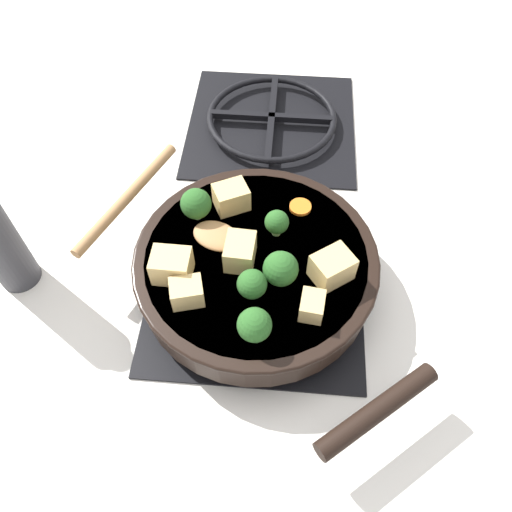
# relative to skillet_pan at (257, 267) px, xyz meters

# --- Properties ---
(ground_plane) EXTENTS (2.40, 2.40, 0.00)m
(ground_plane) POSITION_rel_skillet_pan_xyz_m (-0.00, 0.00, -0.06)
(ground_plane) COLOR white
(front_burner_grate) EXTENTS (0.31, 0.31, 0.03)m
(front_burner_grate) POSITION_rel_skillet_pan_xyz_m (-0.00, 0.00, -0.04)
(front_burner_grate) COLOR black
(front_burner_grate) RESTS_ON ground_plane
(rear_burner_grate) EXTENTS (0.31, 0.31, 0.03)m
(rear_burner_grate) POSITION_rel_skillet_pan_xyz_m (-0.00, 0.36, -0.04)
(rear_burner_grate) COLOR black
(rear_burner_grate) RESTS_ON ground_plane
(skillet_pan) EXTENTS (0.39, 0.42, 0.05)m
(skillet_pan) POSITION_rel_skillet_pan_xyz_m (0.00, 0.00, 0.00)
(skillet_pan) COLOR black
(skillet_pan) RESTS_ON front_burner_grate
(wooden_spoon) EXTENTS (0.23, 0.22, 0.02)m
(wooden_spoon) POSITION_rel_skillet_pan_xyz_m (-0.14, 0.06, 0.03)
(wooden_spoon) COLOR #A87A4C
(wooden_spoon) RESTS_ON skillet_pan
(tofu_cube_center_large) EXTENTS (0.06, 0.05, 0.04)m
(tofu_cube_center_large) POSITION_rel_skillet_pan_xyz_m (-0.04, 0.09, 0.04)
(tofu_cube_center_large) COLOR #DBB770
(tofu_cube_center_large) RESTS_ON skillet_pan
(tofu_cube_near_handle) EXTENTS (0.05, 0.04, 0.04)m
(tofu_cube_near_handle) POSITION_rel_skillet_pan_xyz_m (-0.11, -0.04, 0.04)
(tofu_cube_near_handle) COLOR #DBB770
(tofu_cube_near_handle) RESTS_ON skillet_pan
(tofu_cube_east_chunk) EXTENTS (0.06, 0.06, 0.04)m
(tofu_cube_east_chunk) POSITION_rel_skillet_pan_xyz_m (0.10, -0.02, 0.04)
(tofu_cube_east_chunk) COLOR #DBB770
(tofu_cube_east_chunk) RESTS_ON skillet_pan
(tofu_cube_west_chunk) EXTENTS (0.04, 0.05, 0.04)m
(tofu_cube_west_chunk) POSITION_rel_skillet_pan_xyz_m (-0.02, -0.01, 0.04)
(tofu_cube_west_chunk) COLOR #DBB770
(tofu_cube_west_chunk) RESTS_ON skillet_pan
(tofu_cube_back_piece) EXTENTS (0.03, 0.04, 0.03)m
(tofu_cube_back_piece) POSITION_rel_skillet_pan_xyz_m (0.07, -0.08, 0.04)
(tofu_cube_back_piece) COLOR #DBB770
(tofu_cube_back_piece) RESTS_ON skillet_pan
(tofu_cube_front_piece) EXTENTS (0.05, 0.04, 0.03)m
(tofu_cube_front_piece) POSITION_rel_skillet_pan_xyz_m (-0.08, -0.07, 0.04)
(tofu_cube_front_piece) COLOR #DBB770
(tofu_cube_front_piece) RESTS_ON skillet_pan
(broccoli_floret_near_spoon) EXTENTS (0.04, 0.04, 0.05)m
(broccoli_floret_near_spoon) POSITION_rel_skillet_pan_xyz_m (-0.09, 0.06, 0.05)
(broccoli_floret_near_spoon) COLOR #709956
(broccoli_floret_near_spoon) RESTS_ON skillet_pan
(broccoli_floret_center_top) EXTENTS (0.05, 0.05, 0.05)m
(broccoli_floret_center_top) POSITION_rel_skillet_pan_xyz_m (0.03, -0.04, 0.05)
(broccoli_floret_center_top) COLOR #709956
(broccoli_floret_center_top) RESTS_ON skillet_pan
(broccoli_floret_east_rim) EXTENTS (0.04, 0.04, 0.05)m
(broccoli_floret_east_rim) POSITION_rel_skillet_pan_xyz_m (0.01, -0.12, 0.05)
(broccoli_floret_east_rim) COLOR #709956
(broccoli_floret_east_rim) RESTS_ON skillet_pan
(broccoli_floret_west_rim) EXTENTS (0.04, 0.04, 0.05)m
(broccoli_floret_west_rim) POSITION_rel_skillet_pan_xyz_m (0.00, -0.06, 0.05)
(broccoli_floret_west_rim) COLOR #709956
(broccoli_floret_west_rim) RESTS_ON skillet_pan
(broccoli_floret_north_edge) EXTENTS (0.03, 0.03, 0.04)m
(broccoli_floret_north_edge) POSITION_rel_skillet_pan_xyz_m (0.02, 0.04, 0.05)
(broccoli_floret_north_edge) COLOR #709956
(broccoli_floret_north_edge) RESTS_ON skillet_pan
(carrot_slice_orange_thin) EXTENTS (0.03, 0.03, 0.01)m
(carrot_slice_orange_thin) POSITION_rel_skillet_pan_xyz_m (0.06, 0.09, 0.03)
(carrot_slice_orange_thin) COLOR orange
(carrot_slice_orange_thin) RESTS_ON skillet_pan
(carrot_slice_near_center) EXTENTS (0.03, 0.03, 0.01)m
(carrot_slice_near_center) POSITION_rel_skillet_pan_xyz_m (-0.10, 0.09, 0.03)
(carrot_slice_near_center) COLOR orange
(carrot_slice_near_center) RESTS_ON skillet_pan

